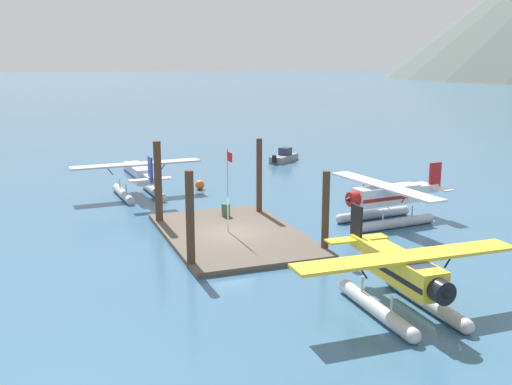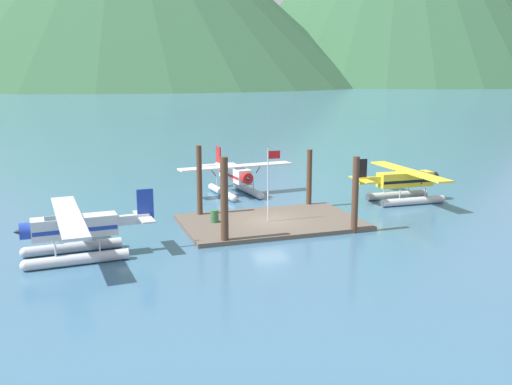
{
  "view_description": "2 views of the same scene",
  "coord_description": "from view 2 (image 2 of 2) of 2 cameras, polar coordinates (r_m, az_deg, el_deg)",
  "views": [
    {
      "loc": [
        33.65,
        -11.18,
        10.71
      ],
      "look_at": [
        -1.95,
        2.29,
        2.26
      ],
      "focal_mm": 41.64,
      "sensor_mm": 36.0,
      "label": 1
    },
    {
      "loc": [
        -13.84,
        -37.23,
        10.69
      ],
      "look_at": [
        -0.72,
        1.21,
        2.16
      ],
      "focal_mm": 40.05,
      "sensor_mm": 36.0,
      "label": 2
    }
  ],
  "objects": [
    {
      "name": "ground_plane",
      "position": [
        41.13,
        1.5,
        -3.21
      ],
      "size": [
        1200.0,
        1200.0,
        0.0
      ],
      "primitive_type": "plane",
      "color": "#38607F"
    },
    {
      "name": "dock_platform",
      "position": [
        41.09,
        1.5,
        -3.01
      ],
      "size": [
        12.59,
        8.07,
        0.3
      ],
      "primitive_type": "cube",
      "color": "brown",
      "rests_on": "ground"
    },
    {
      "name": "piling_near_left",
      "position": [
        35.73,
        -3.18,
        -0.9
      ],
      "size": [
        0.5,
        0.5,
        5.62
      ],
      "primitive_type": "cylinder",
      "color": "#4C3323",
      "rests_on": "ground"
    },
    {
      "name": "piling_near_right",
      "position": [
        38.98,
        9.87,
        -0.26
      ],
      "size": [
        0.45,
        0.45,
        5.25
      ],
      "primitive_type": "cylinder",
      "color": "#4C3323",
      "rests_on": "ground"
    },
    {
      "name": "piling_far_left",
      "position": [
        42.52,
        -5.67,
        1.03
      ],
      "size": [
        0.4,
        0.4,
        5.49
      ],
      "primitive_type": "cylinder",
      "color": "#4C3323",
      "rests_on": "ground"
    },
    {
      "name": "piling_far_right",
      "position": [
        45.94,
        5.33,
        1.37
      ],
      "size": [
        0.42,
        0.42,
        4.74
      ],
      "primitive_type": "cylinder",
      "color": "#4C3323",
      "rests_on": "ground"
    },
    {
      "name": "flagpole",
      "position": [
        40.11,
        1.38,
        1.68
      ],
      "size": [
        0.95,
        0.1,
        5.23
      ],
      "color": "silver",
      "rests_on": "dock_platform"
    },
    {
      "name": "fuel_drum",
      "position": [
        40.57,
        -4.16,
        -2.37
      ],
      "size": [
        0.62,
        0.62,
        0.88
      ],
      "color": "#33663D",
      "rests_on": "dock_platform"
    },
    {
      "name": "mooring_buoy",
      "position": [
        40.43,
        -18.96,
        -3.55
      ],
      "size": [
        0.79,
        0.79,
        0.79
      ],
      "primitive_type": "sphere",
      "color": "orange",
      "rests_on": "ground"
    },
    {
      "name": "seaplane_yellow_stbd_fwd",
      "position": [
        49.61,
        14.68,
        0.88
      ],
      "size": [
        7.98,
        10.43,
        3.84
      ],
      "color": "#B7BABF",
      "rests_on": "ground"
    },
    {
      "name": "seaplane_silver_port_aft",
      "position": [
        34.94,
        -17.68,
        -3.83
      ],
      "size": [
        7.97,
        10.47,
        3.84
      ],
      "color": "#B7BABF",
      "rests_on": "ground"
    },
    {
      "name": "seaplane_white_bow_centre",
      "position": [
        50.83,
        -2.1,
        1.52
      ],
      "size": [
        10.49,
        7.96,
        3.84
      ],
      "color": "#B7BABF",
      "rests_on": "ground"
    }
  ]
}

